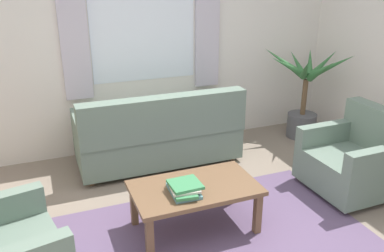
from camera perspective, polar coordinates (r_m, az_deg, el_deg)
The scene contains 9 objects.
ground_plane at distance 3.67m, azimuth 3.49°, elevation -15.57°, with size 6.24×6.24×0.00m, color gray.
wall_back at distance 5.15m, azimuth -6.95°, elevation 11.04°, with size 5.32×0.12×2.60m, color silver.
window_with_curtains at distance 5.05m, azimuth -6.78°, elevation 12.57°, with size 1.98×0.07×1.40m.
area_rug at distance 3.66m, azimuth 3.49°, elevation -15.49°, with size 2.66×1.68×0.01m, color #604C6B.
couch at distance 4.78m, azimuth -4.65°, elevation -1.33°, with size 1.90×0.82×0.92m.
armchair_right at distance 4.54m, azimuth 22.13°, elevation -4.38°, with size 0.83×0.85×0.88m.
coffee_table at distance 3.57m, azimuth 0.40°, elevation -9.30°, with size 1.10×0.64×0.44m.
book_stack_on_table at distance 3.42m, azimuth -1.15°, elevation -8.77°, with size 0.27×0.36×0.10m.
potted_plant at distance 5.73m, azimuth 15.59°, elevation 3.70°, with size 1.04×0.96×1.27m.
Camera 1 is at (-1.27, -2.65, 2.19)m, focal length 37.63 mm.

